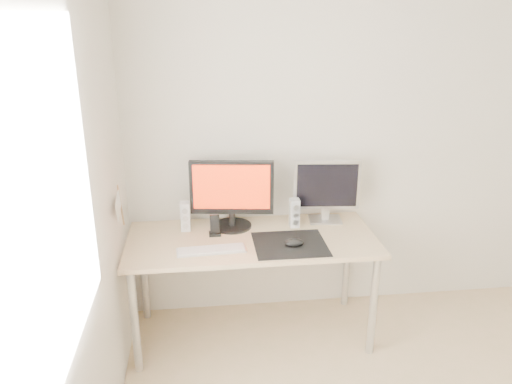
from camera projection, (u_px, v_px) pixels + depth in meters
wall_back at (378, 141)px, 3.48m from camera, size 3.50×0.00×3.50m
wall_left at (52, 283)px, 1.65m from camera, size 0.00×3.50×3.50m
window_pane at (45, 214)px, 1.57m from camera, size 0.00×1.30×1.30m
mousepad at (290, 244)px, 3.12m from camera, size 0.45×0.40×0.00m
mouse at (294, 243)px, 3.08m from camera, size 0.12×0.07×0.04m
desk at (252, 248)px, 3.24m from camera, size 1.60×0.70×0.73m
main_monitor at (232, 192)px, 3.28m from camera, size 0.55×0.29×0.47m
second_monitor at (327, 188)px, 3.39m from camera, size 0.45×0.18×0.43m
speaker_left at (185, 216)px, 3.29m from camera, size 0.06×0.08×0.19m
speaker_right at (294, 213)px, 3.35m from camera, size 0.06×0.08×0.19m
keyboard at (211, 250)px, 3.03m from camera, size 0.43×0.15×0.02m
phone_dock at (215, 229)px, 3.23m from camera, size 0.08×0.07×0.14m
pennant at (119, 205)px, 2.88m from camera, size 0.01×0.23×0.29m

